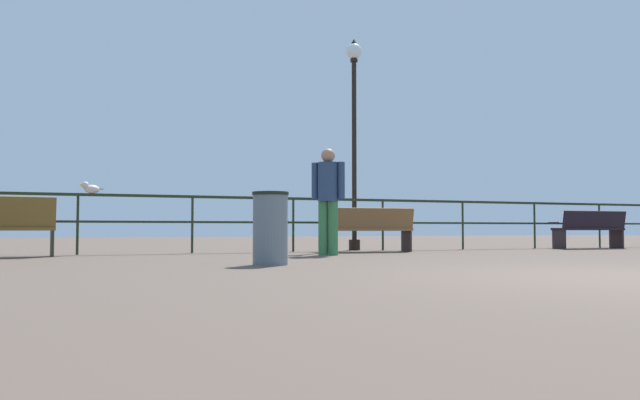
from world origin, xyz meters
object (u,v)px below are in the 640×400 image
object	(u,v)px
person_at_railing	(328,194)
seagull_on_rail	(91,188)
bench_near_left	(368,227)
bench_near_right	(591,227)
trash_bin	(270,228)
lamppost_center	(354,118)

from	to	relation	value
person_at_railing	seagull_on_rail	world-z (taller)	person_at_railing
bench_near_left	bench_near_right	size ratio (longest dim) A/B	1.04
person_at_railing	trash_bin	bearing A→B (deg)	-126.77
lamppost_center	bench_near_left	bearing A→B (deg)	-100.89
bench_near_left	person_at_railing	world-z (taller)	person_at_railing
lamppost_center	person_at_railing	bearing A→B (deg)	-124.88
bench_near_right	seagull_on_rail	bearing A→B (deg)	176.19
lamppost_center	seagull_on_rail	bearing A→B (deg)	-176.36
bench_near_right	person_at_railing	world-z (taller)	person_at_railing
bench_near_right	trash_bin	bearing A→B (deg)	-158.38
bench_near_right	lamppost_center	bearing A→B (deg)	169.14
bench_near_right	lamppost_center	world-z (taller)	lamppost_center
bench_near_right	lamppost_center	xyz separation A→B (m)	(-5.36, 1.03, 2.27)
bench_near_right	person_at_railing	xyz separation A→B (m)	(-6.82, -1.07, 0.55)
person_at_railing	seagull_on_rail	distance (m)	4.10
seagull_on_rail	bench_near_left	bearing A→B (deg)	-8.06
lamppost_center	trash_bin	xyz separation A→B (m)	(-3.20, -4.42, -2.30)
bench_near_left	lamppost_center	size ratio (longest dim) A/B	0.41
bench_near_right	seagull_on_rail	size ratio (longest dim) A/B	4.19
lamppost_center	seagull_on_rail	distance (m)	5.42
person_at_railing	seagull_on_rail	xyz separation A→B (m)	(-3.70, 1.77, 0.11)
person_at_railing	seagull_on_rail	bearing A→B (deg)	154.42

